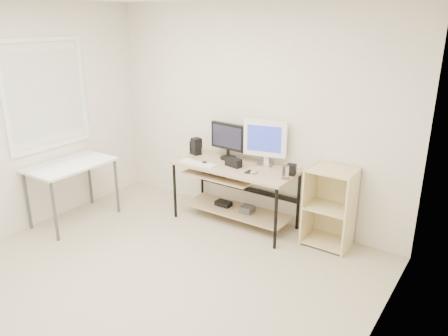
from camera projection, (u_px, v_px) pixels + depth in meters
room at (122, 151)px, 3.80m from camera, size 4.01×4.01×2.62m
desk at (233, 182)px, 5.26m from camera, size 1.50×0.65×0.75m
side_table at (71, 170)px, 5.27m from camera, size 0.60×1.00×0.75m
shelf_unit at (331, 206)px, 4.79m from camera, size 0.50×0.40×0.90m
black_monitor at (228, 139)px, 5.34m from camera, size 0.49×0.20×0.45m
white_imac at (265, 140)px, 5.07m from camera, size 0.51×0.16×0.55m
keyboard at (198, 163)px, 5.23m from camera, size 0.46×0.14×0.02m
mouse at (254, 172)px, 4.92m from camera, size 0.09×0.12×0.04m
center_speaker at (234, 162)px, 5.13m from camera, size 0.22×0.13×0.10m
speaker_left at (196, 146)px, 5.54m from camera, size 0.14×0.14×0.22m
speaker_right at (291, 170)px, 4.85m from camera, size 0.12×0.12×0.12m
audio_controller at (193, 147)px, 5.59m from camera, size 0.09×0.07×0.17m
volume_puck at (205, 163)px, 5.23m from camera, size 0.07×0.07×0.03m
smartphone at (249, 172)px, 4.95m from camera, size 0.06×0.11×0.01m
coaster at (285, 178)px, 4.75m from camera, size 0.10×0.10×0.01m
drinking_glass at (285, 172)px, 4.73m from camera, size 0.07×0.07×0.15m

